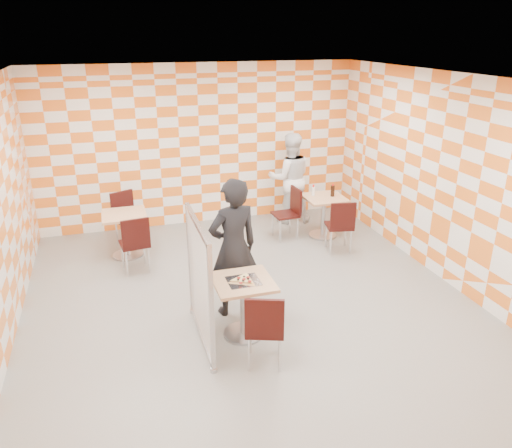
{
  "coord_description": "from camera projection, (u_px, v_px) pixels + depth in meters",
  "views": [
    {
      "loc": [
        -1.68,
        -5.64,
        3.53
      ],
      "look_at": [
        0.1,
        0.2,
        1.15
      ],
      "focal_mm": 35.0,
      "sensor_mm": 36.0,
      "label": 1
    }
  ],
  "objects": [
    {
      "name": "soda_bottle",
      "position": [
        333.0,
        191.0,
        8.89
      ],
      "size": [
        0.07,
        0.07,
        0.23
      ],
      "color": "black",
      "rests_on": "second_table"
    },
    {
      "name": "partition",
      "position": [
        200.0,
        282.0,
        5.8
      ],
      "size": [
        0.08,
        1.38,
        1.55
      ],
      "color": "white",
      "rests_on": "ground"
    },
    {
      "name": "chair_empty_far",
      "position": [
        126.0,
        214.0,
        8.68
      ],
      "size": [
        0.56,
        0.56,
        0.92
      ],
      "color": "black",
      "rests_on": "ground"
    },
    {
      "name": "chair_second_front",
      "position": [
        341.0,
        223.0,
        8.27
      ],
      "size": [
        0.5,
        0.5,
        0.92
      ],
      "color": "black",
      "rests_on": "ground"
    },
    {
      "name": "sport_bottle",
      "position": [
        313.0,
        191.0,
        8.94
      ],
      "size": [
        0.06,
        0.06,
        0.2
      ],
      "color": "white",
      "rests_on": "second_table"
    },
    {
      "name": "empty_table",
      "position": [
        125.0,
        227.0,
        8.17
      ],
      "size": [
        0.7,
        0.7,
        0.75
      ],
      "color": "tan",
      "rests_on": "ground"
    },
    {
      "name": "chair_main_front",
      "position": [
        265.0,
        325.0,
        5.4
      ],
      "size": [
        0.54,
        0.55,
        0.92
      ],
      "color": "black",
      "rests_on": "ground"
    },
    {
      "name": "room_shell",
      "position": [
        241.0,
        192.0,
        6.7
      ],
      "size": [
        7.0,
        7.0,
        7.0
      ],
      "color": "gray",
      "rests_on": "ground"
    },
    {
      "name": "second_table",
      "position": [
        324.0,
        210.0,
        8.98
      ],
      "size": [
        0.7,
        0.7,
        0.75
      ],
      "color": "tan",
      "rests_on": "ground"
    },
    {
      "name": "chair_second_side",
      "position": [
        290.0,
        209.0,
        8.9
      ],
      "size": [
        0.45,
        0.44,
        0.92
      ],
      "color": "black",
      "rests_on": "ground"
    },
    {
      "name": "main_table",
      "position": [
        243.0,
        298.0,
        6.01
      ],
      "size": [
        0.7,
        0.7,
        0.75
      ],
      "color": "tan",
      "rests_on": "ground"
    },
    {
      "name": "man_dark",
      "position": [
        233.0,
        248.0,
        6.38
      ],
      "size": [
        0.75,
        0.57,
        1.85
      ],
      "primitive_type": "imported",
      "rotation": [
        0.0,
        0.0,
        3.34
      ],
      "color": "black",
      "rests_on": "ground"
    },
    {
      "name": "man_white",
      "position": [
        290.0,
        178.0,
        9.57
      ],
      "size": [
        0.94,
        0.78,
        1.75
      ],
      "primitive_type": "imported",
      "rotation": [
        0.0,
        0.0,
        2.99
      ],
      "color": "white",
      "rests_on": "ground"
    },
    {
      "name": "chair_empty_near",
      "position": [
        135.0,
        240.0,
        7.58
      ],
      "size": [
        0.47,
        0.48,
        0.92
      ],
      "color": "black",
      "rests_on": "ground"
    },
    {
      "name": "pizza_on_foil",
      "position": [
        243.0,
        280.0,
        5.91
      ],
      "size": [
        0.4,
        0.4,
        0.04
      ],
      "color": "silver",
      "rests_on": "main_table"
    }
  ]
}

